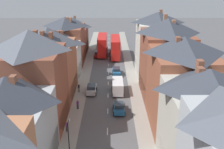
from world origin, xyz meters
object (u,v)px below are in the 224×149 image
(car_near_silver, at_px, (92,89))
(double_decker_bus_lead, at_px, (115,47))
(car_parked_left_a, at_px, (119,107))
(car_parked_right_a, at_px, (97,54))
(delivery_van, at_px, (118,86))
(street_lamp, at_px, (69,140))
(pedestrian_mid_right, at_px, (78,104))
(car_near_blue, at_px, (116,71))
(pedestrian_far_left, at_px, (79,88))
(pedestrian_mid_left, at_px, (67,126))
(double_decker_bus_mid_street, at_px, (102,45))

(car_near_silver, bearing_deg, double_decker_bus_lead, 78.49)
(car_parked_left_a, distance_m, car_parked_right_a, 31.93)
(car_parked_left_a, xyz_separation_m, delivery_van, (0.00, 7.60, 0.52))
(car_near_silver, distance_m, delivery_van, 4.93)
(double_decker_bus_lead, bearing_deg, car_parked_right_a, 179.50)
(car_parked_right_a, relative_size, street_lamp, 0.75)
(car_parked_right_a, distance_m, delivery_van, 24.45)
(pedestrian_mid_right, bearing_deg, car_near_blue, 68.09)
(delivery_van, relative_size, pedestrian_far_left, 3.23)
(car_near_silver, bearing_deg, pedestrian_mid_left, -100.71)
(car_near_blue, xyz_separation_m, pedestrian_mid_left, (-7.43, -23.43, 0.20))
(car_parked_left_a, height_order, pedestrian_mid_left, pedestrian_mid_left)
(double_decker_bus_lead, height_order, delivery_van, double_decker_bus_lead)
(double_decker_bus_lead, xyz_separation_m, pedestrian_far_left, (-7.29, -23.84, -1.78))
(double_decker_bus_mid_street, height_order, car_parked_right_a, double_decker_bus_mid_street)
(car_near_silver, height_order, car_parked_right_a, car_near_silver)
(pedestrian_far_left, bearing_deg, pedestrian_mid_right, -85.23)
(delivery_van, bearing_deg, double_decker_bus_lead, 90.02)
(double_decker_bus_lead, relative_size, pedestrian_mid_right, 6.71)
(pedestrian_mid_left, distance_m, pedestrian_far_left, 13.57)
(car_near_silver, xyz_separation_m, pedestrian_mid_right, (-1.83, -6.69, 0.20))
(car_near_silver, bearing_deg, car_parked_left_a, -56.80)
(street_lamp, bearing_deg, pedestrian_mid_right, 92.91)
(double_decker_bus_lead, distance_m, car_parked_right_a, 5.28)
(double_decker_bus_lead, height_order, pedestrian_mid_right, double_decker_bus_lead)
(car_parked_left_a, distance_m, street_lamp, 14.09)
(double_decker_bus_mid_street, xyz_separation_m, car_parked_right_a, (-1.29, -2.52, -1.99))
(car_parked_right_a, bearing_deg, double_decker_bus_mid_street, 62.92)
(car_near_blue, distance_m, car_near_silver, 11.17)
(car_near_silver, distance_m, car_parked_left_a, 8.95)
(double_decker_bus_mid_street, bearing_deg, car_near_blue, -77.70)
(car_near_silver, distance_m, pedestrian_mid_right, 6.93)
(car_parked_left_a, distance_m, pedestrian_far_left, 10.59)
(delivery_van, height_order, pedestrian_far_left, delivery_van)
(car_near_blue, distance_m, pedestrian_mid_left, 24.58)
(delivery_van, height_order, pedestrian_mid_left, delivery_van)
(pedestrian_far_left, bearing_deg, car_near_blue, 53.47)
(double_decker_bus_mid_street, height_order, pedestrian_mid_right, double_decker_bus_mid_street)
(car_near_blue, height_order, car_near_silver, car_near_silver)
(car_near_silver, bearing_deg, double_decker_bus_mid_street, 87.22)
(pedestrian_mid_left, xyz_separation_m, street_lamp, (1.38, -6.59, 2.21))
(delivery_van, bearing_deg, double_decker_bus_mid_street, 97.76)
(double_decker_bus_mid_street, distance_m, pedestrian_far_left, 26.72)
(double_decker_bus_lead, bearing_deg, pedestrian_mid_right, -102.34)
(pedestrian_mid_left, height_order, pedestrian_far_left, same)
(delivery_van, distance_m, pedestrian_mid_left, 15.41)
(pedestrian_mid_right, bearing_deg, car_near_silver, 74.72)
(pedestrian_mid_right, bearing_deg, street_lamp, -87.09)
(pedestrian_far_left, bearing_deg, car_parked_left_a, -46.42)
(car_near_silver, xyz_separation_m, car_parked_right_a, (-0.00, 24.06, -0.02))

